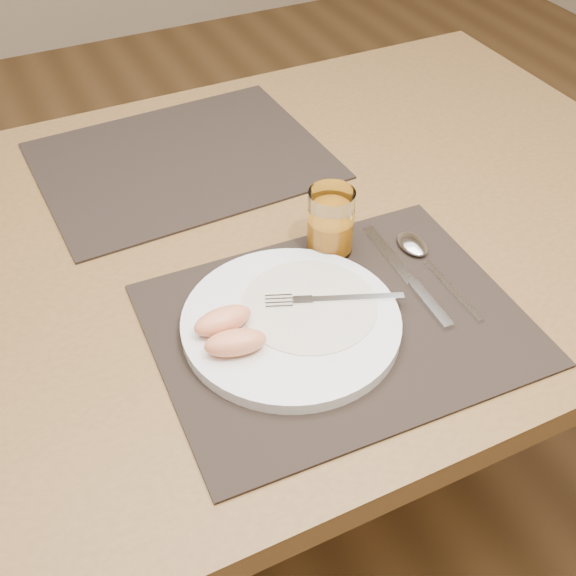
% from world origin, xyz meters
% --- Properties ---
extents(ground, '(5.00, 5.00, 0.00)m').
position_xyz_m(ground, '(0.00, 0.00, 0.00)').
color(ground, brown).
rests_on(ground, ground).
extents(table, '(1.40, 0.90, 0.75)m').
position_xyz_m(table, '(0.00, 0.00, 0.67)').
color(table, brown).
rests_on(table, ground).
extents(placemat_near, '(0.46, 0.37, 0.00)m').
position_xyz_m(placemat_near, '(0.03, -0.22, 0.75)').
color(placemat_near, black).
rests_on(placemat_near, table).
extents(placemat_far, '(0.46, 0.37, 0.00)m').
position_xyz_m(placemat_far, '(-0.02, 0.22, 0.75)').
color(placemat_far, black).
rests_on(placemat_far, table).
extents(plate, '(0.27, 0.27, 0.02)m').
position_xyz_m(plate, '(-0.03, -0.20, 0.76)').
color(plate, white).
rests_on(plate, placemat_near).
extents(plate_dressing, '(0.17, 0.17, 0.00)m').
position_xyz_m(plate_dressing, '(0.00, -0.19, 0.77)').
color(plate_dressing, white).
rests_on(plate_dressing, plate).
extents(fork, '(0.17, 0.08, 0.00)m').
position_xyz_m(fork, '(0.02, -0.19, 0.77)').
color(fork, silver).
rests_on(fork, plate).
extents(knife, '(0.03, 0.22, 0.01)m').
position_xyz_m(knife, '(0.15, -0.20, 0.76)').
color(knife, silver).
rests_on(knife, placemat_near).
extents(spoon, '(0.04, 0.19, 0.01)m').
position_xyz_m(spoon, '(0.19, -0.15, 0.76)').
color(spoon, silver).
rests_on(spoon, placemat_near).
extents(juice_glass, '(0.06, 0.06, 0.10)m').
position_xyz_m(juice_glass, '(0.09, -0.09, 0.80)').
color(juice_glass, white).
rests_on(juice_glass, placemat_near).
extents(grapefruit_wedges, '(0.08, 0.08, 0.03)m').
position_xyz_m(grapefruit_wedges, '(-0.11, -0.20, 0.78)').
color(grapefruit_wedges, '#EF9261').
rests_on(grapefruit_wedges, plate).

